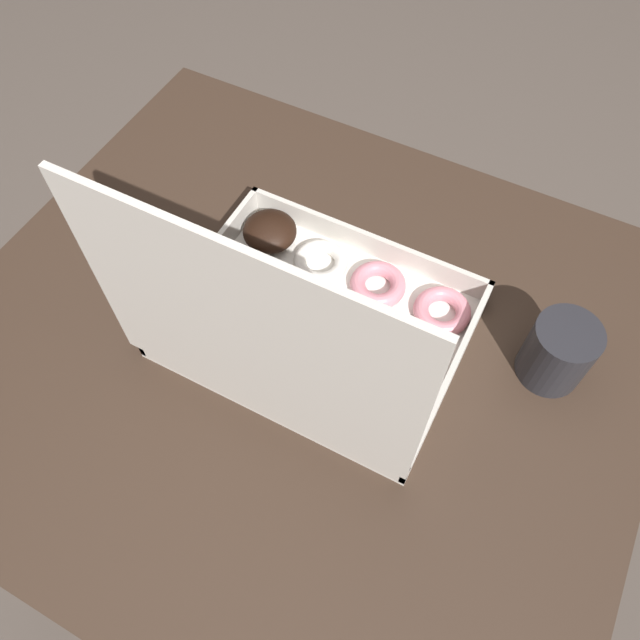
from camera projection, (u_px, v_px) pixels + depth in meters
name	position (u px, v px, depth m)	size (l,w,h in m)	color
ground_plane	(306.00, 500.00, 1.53)	(8.00, 8.00, 0.00)	#564C44
dining_table	(298.00, 381.00, 0.97)	(0.96, 0.86, 0.78)	#38281E
donut_box	(303.00, 320.00, 0.82)	(0.39, 0.32, 0.36)	silver
coffee_mug	(559.00, 351.00, 0.80)	(0.09, 0.09, 0.10)	#232328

